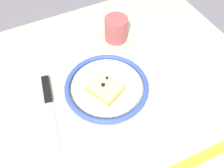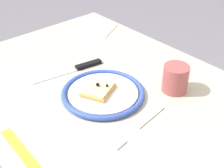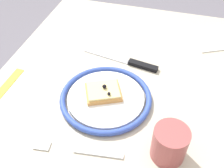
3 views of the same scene
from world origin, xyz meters
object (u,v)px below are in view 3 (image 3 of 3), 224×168
Objects in this scene: knife at (133,63)px; cup at (170,144)px; napkin at (214,38)px; dining_table at (116,119)px; pizza_slice_near at (103,91)px; fork at (77,150)px; plate at (106,98)px.

cup is (-0.28, -0.14, 0.04)m from knife.
napkin is at bearing -11.31° from cup.
knife is at bearing 131.23° from napkin.
cup is at bearing -133.73° from dining_table.
pizza_slice_near is 0.56× the size of fork.
pizza_slice_near reaches higher than fork.
dining_table is at bearing 174.18° from knife.
dining_table is at bearing -38.66° from plate.
plate is 1.00× the size of knife.
fork is at bearing 177.34° from pizza_slice_near.
fork is (-0.19, 0.04, 0.11)m from dining_table.
fork is (-0.16, 0.02, -0.01)m from plate.
napkin is (0.48, -0.10, -0.04)m from cup.
pizza_slice_near reaches higher than dining_table.
plate is 0.02m from pizza_slice_near.
plate is 2.97× the size of cup.
fork is 2.51× the size of cup.
pizza_slice_near reaches higher than knife.
fork is 1.38× the size of napkin.
dining_table is 0.22m from fork.
cup is 0.55× the size of napkin.
knife is at bearing -12.49° from plate.
plate reaches higher than napkin.
cup reaches higher than dining_table.
napkin is at bearing -36.38° from plate.
pizza_slice_near is 0.77× the size of napkin.
cup reaches higher than plate.
cup is at bearing 168.69° from napkin.
fork is 0.20m from cup.
cup reaches higher than knife.
plate is at bearing -6.19° from fork.
dining_table is at bearing -59.88° from pizza_slice_near.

